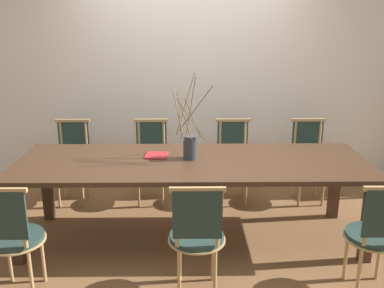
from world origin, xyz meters
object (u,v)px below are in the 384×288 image
Objects in this scene: chair_near_center at (377,233)px; chair_far_center at (233,157)px; dining_table at (192,169)px; vase_centerpiece at (190,145)px; book_stack at (157,155)px.

chair_near_center and chair_far_center have the same top height.
dining_table is 1.55m from chair_near_center.
chair_near_center is at bearing -33.04° from dining_table.
vase_centerpiece reaches higher than dining_table.
chair_far_center is (-0.84, 1.68, 0.00)m from chair_near_center.
chair_far_center is 1.20× the size of vase_centerpiece.
chair_near_center is (1.29, -0.84, -0.18)m from dining_table.
chair_far_center reaches higher than book_stack.
chair_near_center is 1.90m from book_stack.
book_stack is (-0.30, 0.08, -0.12)m from vase_centerpiece.
book_stack is (-0.77, -0.71, 0.26)m from chair_far_center.
chair_near_center is 1.63m from vase_centerpiece.
vase_centerpiece reaches higher than chair_far_center.
chair_far_center is at bearing 61.57° from dining_table.
chair_far_center is 1.08m from book_stack.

